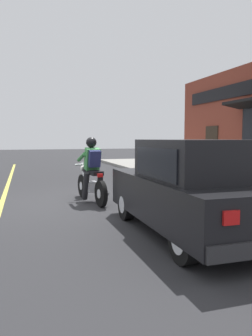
{
  "coord_description": "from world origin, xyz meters",
  "views": [
    {
      "loc": [
        -1.25,
        -8.02,
        1.59
      ],
      "look_at": [
        0.85,
        -1.3,
        0.95
      ],
      "focal_mm": 35.0,
      "sensor_mm": 36.0,
      "label": 1
    }
  ],
  "objects": [
    {
      "name": "sidewalk_curb",
      "position": [
        4.99,
        3.0,
        0.07
      ],
      "size": [
        2.6,
        22.0,
        0.14
      ],
      "primitive_type": "cube",
      "color": "gray",
      "rests_on": "ground"
    },
    {
      "name": "traffic_cone",
      "position": [
        5.15,
        5.67,
        0.43
      ],
      "size": [
        0.36,
        0.36,
        0.6
      ],
      "color": "black",
      "rests_on": "sidewalk_curb"
    },
    {
      "name": "motorcycle_with_rider",
      "position": [
        0.35,
        -0.02,
        0.68
      ],
      "size": [
        0.63,
        2.02,
        1.62
      ],
      "color": "black",
      "rests_on": "ground"
    },
    {
      "name": "car_hatchback",
      "position": [
        1.36,
        -3.26,
        0.77
      ],
      "size": [
        1.65,
        3.78,
        1.57
      ],
      "color": "black",
      "rests_on": "ground"
    },
    {
      "name": "ground_plane",
      "position": [
        0.0,
        0.0,
        0.0
      ],
      "size": [
        80.0,
        80.0,
        0.0
      ],
      "primitive_type": "plane",
      "color": "#2B2B2D"
    },
    {
      "name": "lane_stripe",
      "position": [
        -1.8,
        3.0,
        0.0
      ],
      "size": [
        0.12,
        19.8,
        0.01
      ],
      "primitive_type": "cube",
      "color": "#D1C64C",
      "rests_on": "ground"
    }
  ]
}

